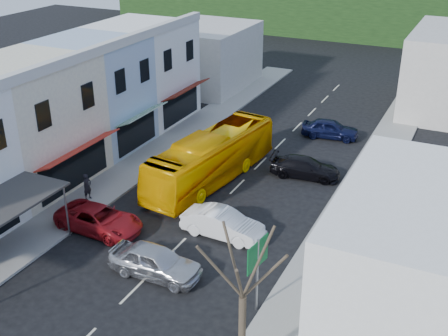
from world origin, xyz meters
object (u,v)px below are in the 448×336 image
(bus, at_px, (212,159))
(car_silver, at_px, (155,263))
(traffic_signal, at_px, (405,73))
(direction_sign, at_px, (257,276))
(street_tree, at_px, (243,297))
(car_white, at_px, (223,225))
(car_red, at_px, (99,219))
(pedestrian_left, at_px, (87,187))

(bus, relative_size, car_silver, 2.64)
(traffic_signal, bearing_deg, car_silver, 58.95)
(direction_sign, bearing_deg, street_tree, -67.52)
(bus, xyz_separation_m, street_tree, (8.74, -14.80, 2.25))
(car_white, relative_size, car_red, 0.96)
(car_white, height_order, direction_sign, direction_sign)
(car_red, bearing_deg, car_white, -67.57)
(car_white, height_order, street_tree, street_tree)
(car_white, xyz_separation_m, traffic_signal, (4.87, 28.34, 2.02))
(car_silver, height_order, car_red, same)
(street_tree, distance_m, traffic_signal, 37.20)
(traffic_signal, bearing_deg, pedestrian_left, 43.24)
(bus, xyz_separation_m, direction_sign, (7.75, -10.91, 0.32))
(direction_sign, height_order, traffic_signal, traffic_signal)
(direction_sign, xyz_separation_m, street_tree, (0.99, -3.88, 1.93))
(bus, bearing_deg, car_silver, -70.64)
(car_silver, relative_size, car_red, 0.96)
(car_red, height_order, pedestrian_left, pedestrian_left)
(traffic_signal, bearing_deg, car_white, 59.98)
(car_white, bearing_deg, car_silver, 165.01)
(car_red, distance_m, pedestrian_left, 3.71)
(car_white, height_order, pedestrian_left, pedestrian_left)
(car_silver, distance_m, direction_sign, 5.62)
(car_red, height_order, direction_sign, direction_sign)
(direction_sign, bearing_deg, traffic_signal, 96.75)
(pedestrian_left, height_order, street_tree, street_tree)
(car_silver, bearing_deg, direction_sign, -93.42)
(pedestrian_left, relative_size, street_tree, 0.22)
(car_white, height_order, traffic_signal, traffic_signal)
(bus, height_order, car_silver, bus)
(pedestrian_left, bearing_deg, car_red, -126.00)
(car_red, xyz_separation_m, traffic_signal, (11.36, 30.79, 2.02))
(pedestrian_left, bearing_deg, car_white, -83.91)
(direction_sign, bearing_deg, car_white, 137.44)
(car_silver, xyz_separation_m, car_red, (-5.08, 2.25, 0.00))
(car_red, relative_size, direction_sign, 1.23)
(car_silver, bearing_deg, car_white, -17.39)
(car_silver, distance_m, traffic_signal, 33.69)
(car_silver, relative_size, street_tree, 0.58)
(car_white, xyz_separation_m, pedestrian_left, (-9.23, 0.04, 0.30))
(car_red, xyz_separation_m, direction_sign, (10.56, -2.51, 1.17))
(bus, relative_size, car_white, 2.64)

